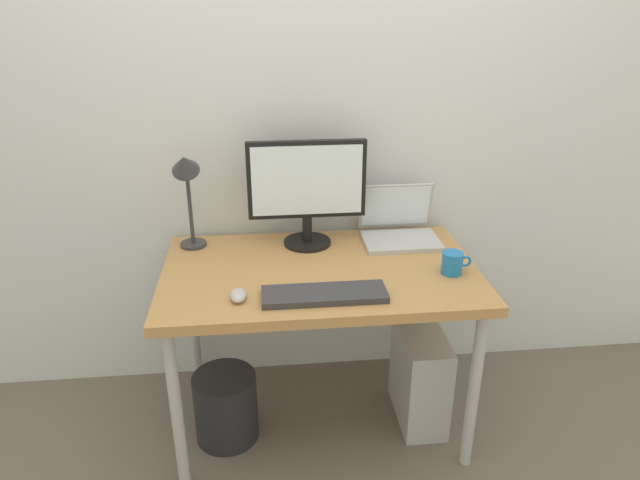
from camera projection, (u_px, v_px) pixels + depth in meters
ground_plane at (320, 419)px, 2.54m from camera, size 6.00×6.00×0.00m
back_wall at (309, 103)px, 2.41m from camera, size 4.40×0.04×2.60m
desk at (320, 284)px, 2.27m from camera, size 1.22×0.74×0.74m
monitor at (307, 187)px, 2.35m from camera, size 0.48×0.20×0.45m
laptop at (399, 226)px, 2.48m from camera, size 0.32×0.27×0.23m
desk_lamp at (186, 179)px, 2.29m from camera, size 0.11×0.16×0.43m
keyboard at (324, 294)px, 2.02m from camera, size 0.44×0.14×0.02m
mouse at (238, 295)px, 2.01m from camera, size 0.06×0.09×0.03m
coffee_mug at (453, 263)px, 2.18m from camera, size 0.12×0.08×0.09m
computer_tower at (420, 376)px, 2.48m from camera, size 0.18×0.36×0.42m
wastebasket at (226, 406)px, 2.39m from camera, size 0.26×0.26×0.30m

